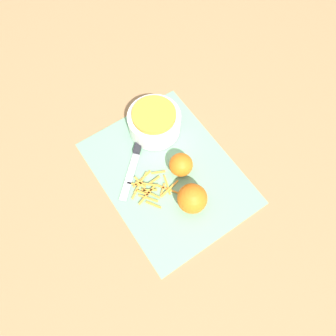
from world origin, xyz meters
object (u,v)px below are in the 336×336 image
object	(u,v)px
bowl_speckled	(154,121)
knife	(138,147)
orange_left	(192,198)
orange_right	(181,165)

from	to	relation	value
bowl_speckled	knife	world-z (taller)	bowl_speckled
orange_left	knife	bearing A→B (deg)	-172.82
orange_right	bowl_speckled	bearing A→B (deg)	174.62
orange_left	orange_right	world-z (taller)	orange_left
knife	bowl_speckled	bearing A→B (deg)	157.22
knife	orange_left	distance (m)	0.24
orange_left	orange_right	xyz separation A→B (m)	(-0.10, 0.03, -0.01)
bowl_speckled	orange_right	bearing A→B (deg)	-5.38
bowl_speckled	knife	xyz separation A→B (m)	(0.03, -0.08, -0.03)
bowl_speckled	orange_left	size ratio (longest dim) A/B	1.92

